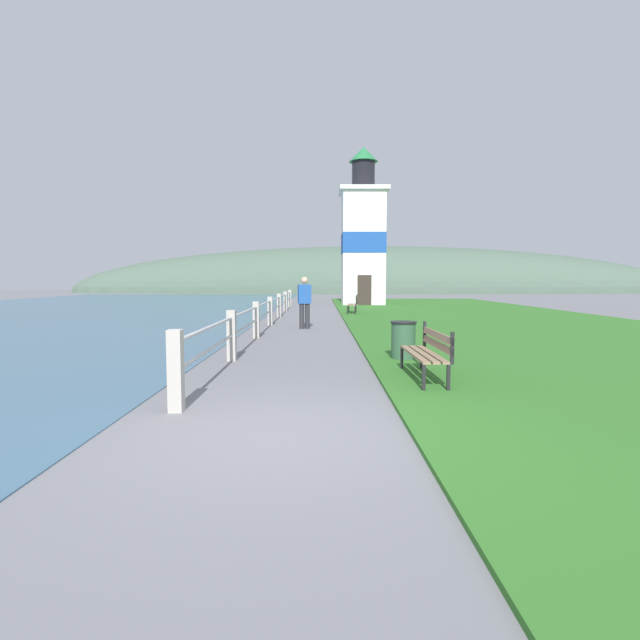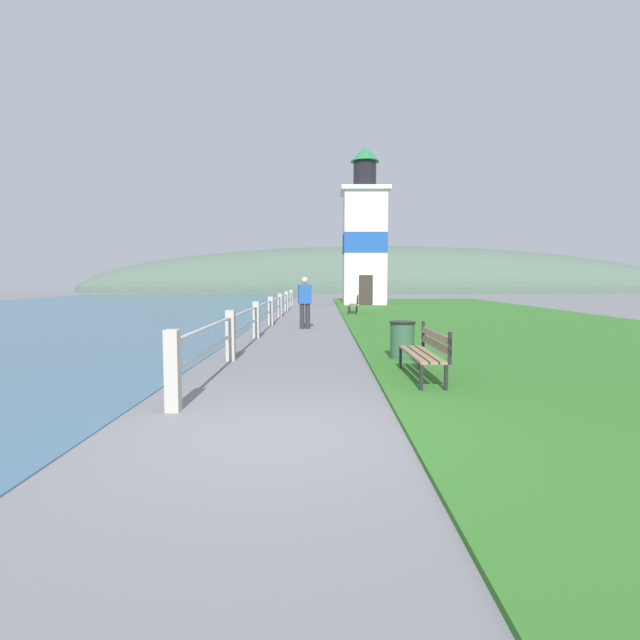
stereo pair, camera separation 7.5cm
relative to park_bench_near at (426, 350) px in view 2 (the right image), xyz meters
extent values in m
plane|color=slate|center=(-2.30, -2.91, -0.54)|extent=(160.00, 160.00, 0.00)
cube|color=#2D6623|center=(5.18, 12.05, -0.51)|extent=(12.00, 44.91, 0.06)
cube|color=#A8A399|center=(-3.68, -1.91, 0.00)|extent=(0.18, 0.18, 1.07)
cube|color=#A8A399|center=(-3.68, 2.16, 0.00)|extent=(0.18, 0.18, 1.07)
cube|color=#A8A399|center=(-3.68, 6.23, 0.00)|extent=(0.18, 0.18, 1.07)
cube|color=#A8A399|center=(-3.68, 10.31, 0.00)|extent=(0.18, 0.18, 1.07)
cube|color=#A8A399|center=(-3.68, 14.38, 0.00)|extent=(0.18, 0.18, 1.07)
cube|color=#A8A399|center=(-3.68, 18.46, 0.00)|extent=(0.18, 0.18, 1.07)
cube|color=#A8A399|center=(-3.68, 22.53, 0.00)|extent=(0.18, 0.18, 1.07)
cylinder|color=#B2B2B7|center=(-3.68, 10.31, 0.37)|extent=(0.06, 24.45, 0.06)
cylinder|color=#B2B2B7|center=(-3.68, 10.31, 0.00)|extent=(0.06, 24.45, 0.06)
cube|color=#846B51|center=(-0.24, 0.00, -0.07)|extent=(0.14, 1.89, 0.04)
cube|color=#846B51|center=(-0.09, 0.00, -0.07)|extent=(0.14, 1.89, 0.04)
cube|color=#846B51|center=(0.06, 0.00, -0.07)|extent=(0.14, 1.89, 0.04)
cube|color=#846B51|center=(0.14, 0.00, 0.25)|extent=(0.08, 1.89, 0.11)
cube|color=#846B51|center=(0.14, 0.00, 0.09)|extent=(0.08, 1.89, 0.11)
cube|color=black|center=(-0.26, -0.93, -0.31)|extent=(0.05, 0.05, 0.45)
cube|color=black|center=(-0.29, 0.92, -0.31)|extent=(0.05, 0.05, 0.45)
cube|color=black|center=(0.11, -0.92, -0.31)|extent=(0.05, 0.05, 0.45)
cube|color=black|center=(0.08, 0.92, -0.31)|extent=(0.05, 0.05, 0.45)
cube|color=black|center=(0.16, -0.92, 0.16)|extent=(0.05, 0.05, 0.49)
cube|color=black|center=(0.13, 0.92, 0.16)|extent=(0.05, 0.05, 0.49)
cube|color=#846B51|center=(-0.39, 16.36, -0.07)|extent=(0.29, 1.84, 0.04)
cube|color=#846B51|center=(-0.24, 16.35, -0.07)|extent=(0.29, 1.84, 0.04)
cube|color=#846B51|center=(-0.09, 16.33, -0.07)|extent=(0.29, 1.84, 0.04)
cube|color=#846B51|center=(-0.01, 16.32, 0.25)|extent=(0.23, 1.83, 0.11)
cube|color=#846B51|center=(-0.01, 16.32, 0.09)|extent=(0.23, 1.83, 0.11)
cube|color=black|center=(-0.51, 15.48, -0.31)|extent=(0.05, 0.05, 0.45)
cube|color=black|center=(-0.34, 17.25, -0.31)|extent=(0.05, 0.05, 0.45)
cube|color=black|center=(-0.14, 15.44, -0.31)|extent=(0.05, 0.05, 0.45)
cube|color=black|center=(0.03, 17.22, -0.31)|extent=(0.05, 0.05, 0.45)
cube|color=black|center=(-0.09, 15.44, 0.16)|extent=(0.05, 0.05, 0.49)
cube|color=black|center=(0.08, 17.21, 0.16)|extent=(0.05, 0.05, 0.49)
cube|color=white|center=(1.05, 25.25, 3.17)|extent=(2.75, 2.75, 7.43)
cube|color=#194799|center=(1.05, 25.25, 3.55)|extent=(2.79, 2.79, 1.34)
cube|color=white|center=(1.05, 25.25, 7.01)|extent=(3.17, 3.17, 0.25)
cylinder|color=black|center=(1.05, 25.25, 8.02)|extent=(1.51, 1.51, 1.75)
cone|color=#23703D|center=(1.05, 25.25, 9.37)|extent=(1.89, 1.89, 0.96)
cube|color=#332823|center=(1.05, 23.85, 0.46)|extent=(0.90, 0.06, 2.00)
cylinder|color=#28282D|center=(-2.45, 8.99, -0.10)|extent=(0.16, 0.16, 0.88)
cylinder|color=#28282D|center=(-2.25, 9.03, -0.10)|extent=(0.16, 0.16, 0.88)
cube|color=#1E4C99|center=(-2.35, 9.01, 0.67)|extent=(0.48, 0.32, 0.66)
sphere|color=tan|center=(-2.35, 9.01, 1.14)|extent=(0.24, 0.24, 0.24)
cylinder|color=#2D5138|center=(-0.06, 2.11, -0.14)|extent=(0.50, 0.50, 0.80)
cylinder|color=black|center=(-0.06, 2.11, 0.28)|extent=(0.54, 0.54, 0.04)
ellipsoid|color=#475B4C|center=(5.70, 57.02, -0.54)|extent=(80.00, 16.00, 12.00)
camera|label=1|loc=(-1.81, -8.28, 1.18)|focal=28.00mm
camera|label=2|loc=(-1.74, -8.28, 1.18)|focal=28.00mm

